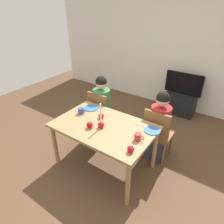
# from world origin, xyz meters

# --- Properties ---
(ground_plane) EXTENTS (7.68, 7.68, 0.00)m
(ground_plane) POSITION_xyz_m (0.00, 0.00, 0.00)
(ground_plane) COLOR brown
(back_wall) EXTENTS (6.40, 0.10, 2.60)m
(back_wall) POSITION_xyz_m (0.00, 2.60, 1.30)
(back_wall) COLOR silver
(back_wall) RESTS_ON ground
(dining_table) EXTENTS (1.40, 0.90, 0.75)m
(dining_table) POSITION_xyz_m (0.00, 0.00, 0.67)
(dining_table) COLOR #99754C
(dining_table) RESTS_ON ground
(chair_left) EXTENTS (0.40, 0.40, 0.90)m
(chair_left) POSITION_xyz_m (-0.53, 0.61, 0.51)
(chair_left) COLOR brown
(chair_left) RESTS_ON ground
(chair_right) EXTENTS (0.40, 0.40, 0.90)m
(chair_right) POSITION_xyz_m (0.57, 0.61, 0.51)
(chair_right) COLOR brown
(chair_right) RESTS_ON ground
(person_left_child) EXTENTS (0.30, 0.30, 1.17)m
(person_left_child) POSITION_xyz_m (-0.53, 0.64, 0.57)
(person_left_child) COLOR #33384C
(person_left_child) RESTS_ON ground
(person_right_child) EXTENTS (0.30, 0.30, 1.17)m
(person_right_child) POSITION_xyz_m (0.57, 0.64, 0.57)
(person_right_child) COLOR #33384C
(person_right_child) RESTS_ON ground
(tv_stand) EXTENTS (0.64, 0.40, 0.48)m
(tv_stand) POSITION_xyz_m (0.41, 2.30, 0.24)
(tv_stand) COLOR black
(tv_stand) RESTS_ON ground
(tv) EXTENTS (0.79, 0.05, 0.46)m
(tv) POSITION_xyz_m (0.41, 2.30, 0.71)
(tv) COLOR black
(tv) RESTS_ON tv_stand
(candle_centerpiece) EXTENTS (0.09, 0.09, 0.37)m
(candle_centerpiece) POSITION_xyz_m (0.00, -0.06, 0.82)
(candle_centerpiece) COLOR red
(candle_centerpiece) RESTS_ON dining_table
(plate_left) EXTENTS (0.24, 0.24, 0.01)m
(plate_left) POSITION_xyz_m (-0.46, 0.28, 0.76)
(plate_left) COLOR teal
(plate_left) RESTS_ON dining_table
(plate_right) EXTENTS (0.22, 0.22, 0.01)m
(plate_right) POSITION_xyz_m (0.61, 0.26, 0.76)
(plate_right) COLOR teal
(plate_right) RESTS_ON dining_table
(mug_left) EXTENTS (0.13, 0.09, 0.09)m
(mug_left) POSITION_xyz_m (-0.49, 0.07, 0.79)
(mug_left) COLOR #33477F
(mug_left) RESTS_ON dining_table
(mug_right) EXTENTS (0.13, 0.09, 0.09)m
(mug_right) POSITION_xyz_m (0.54, -0.02, 0.80)
(mug_right) COLOR #B72D2D
(mug_right) RESTS_ON dining_table
(fork_left) EXTENTS (0.18, 0.03, 0.01)m
(fork_left) POSITION_xyz_m (-0.29, 0.27, 0.75)
(fork_left) COLOR silver
(fork_left) RESTS_ON dining_table
(fork_right) EXTENTS (0.18, 0.03, 0.01)m
(fork_right) POSITION_xyz_m (0.43, 0.29, 0.75)
(fork_right) COLOR silver
(fork_right) RESTS_ON dining_table
(apple_near_candle) EXTENTS (0.08, 0.08, 0.08)m
(apple_near_candle) POSITION_xyz_m (0.58, -0.27, 0.79)
(apple_near_candle) COLOR red
(apple_near_candle) RESTS_ON dining_table
(apple_by_left_plate) EXTENTS (0.08, 0.08, 0.08)m
(apple_by_left_plate) POSITION_xyz_m (-0.15, 0.13, 0.79)
(apple_by_left_plate) COLOR #B01D19
(apple_by_left_plate) RESTS_ON dining_table
(apple_by_right_mug) EXTENTS (0.09, 0.09, 0.09)m
(apple_by_right_mug) POSITION_xyz_m (-0.12, -0.15, 0.79)
(apple_by_right_mug) COLOR #B61014
(apple_by_right_mug) RESTS_ON dining_table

